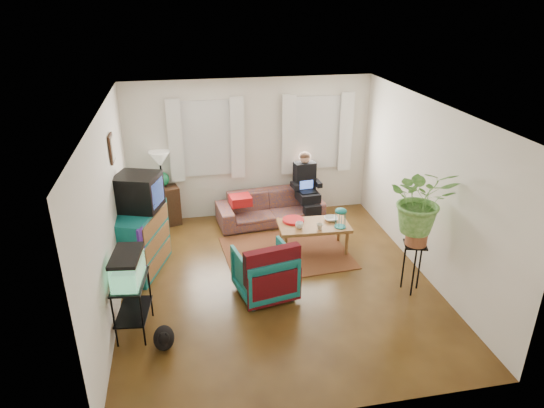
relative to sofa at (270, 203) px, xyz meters
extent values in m
cube|color=#4F2B14|center=(-0.28, -2.05, -0.38)|extent=(4.50, 5.00, 0.01)
cube|color=white|center=(-0.28, -2.05, 2.22)|extent=(4.50, 5.00, 0.01)
cube|color=silver|center=(-0.28, 0.45, 0.92)|extent=(4.50, 0.01, 2.60)
cube|color=silver|center=(-0.28, -4.55, 0.92)|extent=(4.50, 0.01, 2.60)
cube|color=silver|center=(-2.53, -2.05, 0.92)|extent=(0.01, 5.00, 2.60)
cube|color=silver|center=(1.97, -2.05, 0.92)|extent=(0.01, 5.00, 2.60)
cube|color=white|center=(-1.08, 0.43, 1.17)|extent=(1.08, 0.04, 1.38)
cube|color=white|center=(0.97, 0.43, 1.17)|extent=(1.08, 0.04, 1.38)
cube|color=white|center=(-1.08, 0.35, 1.17)|extent=(1.36, 0.06, 1.50)
cube|color=white|center=(0.97, 0.35, 1.17)|extent=(1.36, 0.06, 1.50)
cube|color=#3D2616|center=(-2.50, -1.20, 1.57)|extent=(0.04, 0.32, 0.40)
cube|color=maroon|center=(0.04, -1.23, -0.37)|extent=(2.11, 1.74, 0.01)
imported|color=brown|center=(0.00, 0.00, 0.00)|extent=(2.01, 0.96, 0.76)
cube|color=#3D2917|center=(-1.93, 0.33, -0.02)|extent=(0.61, 0.61, 0.73)
cube|color=#136575|center=(-2.27, -1.30, 0.12)|extent=(0.89, 1.23, 1.00)
cube|color=black|center=(-2.22, -1.20, 0.88)|extent=(0.76, 0.72, 0.53)
cube|color=black|center=(-2.28, -2.82, -0.01)|extent=(0.45, 0.71, 0.74)
cube|color=#7FD899|center=(-2.28, -2.82, 0.56)|extent=(0.40, 0.64, 0.39)
ellipsoid|color=black|center=(-1.92, -3.20, -0.22)|extent=(0.28, 0.40, 0.33)
imported|color=#126C70|center=(-0.52, -2.31, 0.01)|extent=(0.89, 0.85, 0.78)
cube|color=#9E0A0A|center=(-0.46, -2.61, 0.17)|extent=(0.81, 0.34, 0.64)
cube|color=brown|center=(0.50, -1.21, -0.14)|extent=(1.18, 0.68, 0.48)
imported|color=white|center=(0.23, -1.30, 0.15)|extent=(0.14, 0.14, 0.10)
imported|color=beige|center=(0.55, -1.40, 0.15)|extent=(0.11, 0.11, 0.10)
imported|color=white|center=(0.82, -1.12, 0.13)|extent=(0.24, 0.24, 0.06)
cylinder|color=#B21414|center=(0.19, -1.04, 0.12)|extent=(0.37, 0.37, 0.04)
cube|color=black|center=(1.56, -2.63, 0.00)|extent=(0.40, 0.40, 0.76)
imported|color=#599947|center=(1.56, -2.63, 0.91)|extent=(1.05, 0.98, 0.97)
camera|label=1|loc=(-1.52, -8.08, 3.62)|focal=32.00mm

